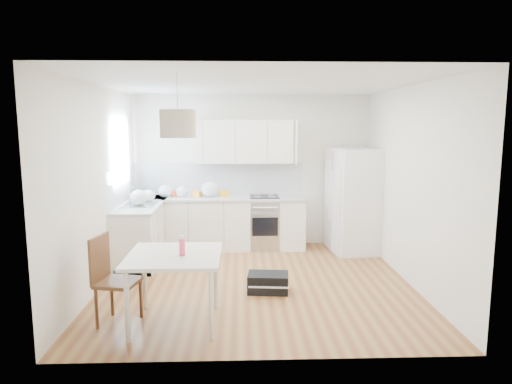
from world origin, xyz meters
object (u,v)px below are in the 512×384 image
dining_table (174,262)px  dining_chair (118,280)px  refrigerator (355,200)px  gym_bag (268,283)px

dining_table → dining_chair: dining_chair is taller
dining_table → refrigerator: bearing=46.6°
dining_table → gym_bag: dining_table is taller
gym_bag → refrigerator: bearing=55.8°
dining_table → gym_bag: 1.53m
dining_table → gym_bag: (1.07, 0.93, -0.58)m
refrigerator → dining_table: size_ratio=1.78×
refrigerator → gym_bag: 2.60m
dining_chair → gym_bag: bearing=39.2°
refrigerator → dining_table: bearing=-139.6°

